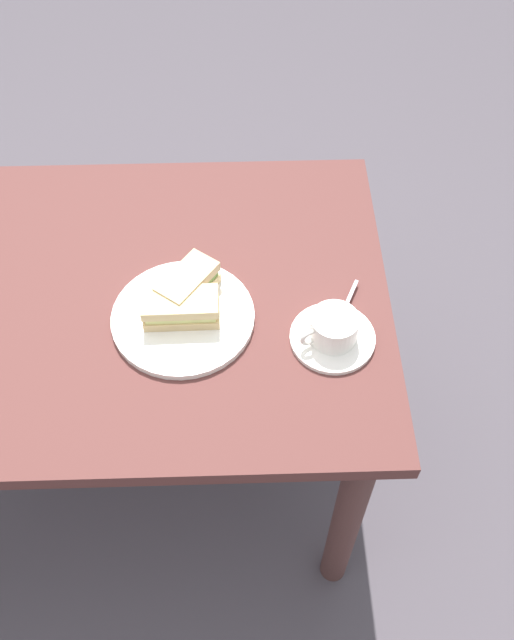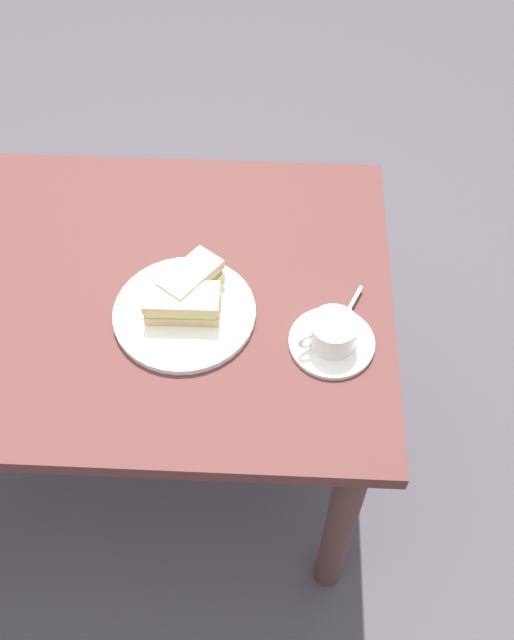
{
  "view_description": "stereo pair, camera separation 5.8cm",
  "coord_description": "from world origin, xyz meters",
  "px_view_note": "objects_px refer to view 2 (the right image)",
  "views": [
    {
      "loc": [
        0.29,
        -0.86,
        1.86
      ],
      "look_at": [
        0.32,
        -0.09,
        0.81
      ],
      "focal_mm": 38.86,
      "sensor_mm": 36.0,
      "label": 1
    },
    {
      "loc": [
        0.35,
        -0.86,
        1.86
      ],
      "look_at": [
        0.32,
        -0.09,
        0.81
      ],
      "focal_mm": 38.86,
      "sensor_mm": 36.0,
      "label": 2
    }
  ],
  "objects_px": {
    "dining_table": "(113,324)",
    "coffee_cup": "(333,332)",
    "sandwich_front": "(182,303)",
    "sandwich_plate": "(185,313)",
    "sandwich_back": "(191,281)",
    "spoon": "(349,310)",
    "coffee_saucer": "(332,342)"
  },
  "relations": [
    {
      "from": "sandwich_plate",
      "to": "sandwich_back",
      "type": "xyz_separation_m",
      "value": [
        0.01,
        0.05,
        0.04
      ]
    },
    {
      "from": "sandwich_front",
      "to": "spoon",
      "type": "relative_size",
      "value": 1.53
    },
    {
      "from": "sandwich_back",
      "to": "spoon",
      "type": "relative_size",
      "value": 1.48
    },
    {
      "from": "sandwich_plate",
      "to": "coffee_saucer",
      "type": "height_order",
      "value": "sandwich_plate"
    },
    {
      "from": "sandwich_front",
      "to": "coffee_saucer",
      "type": "height_order",
      "value": "sandwich_front"
    },
    {
      "from": "sandwich_back",
      "to": "coffee_saucer",
      "type": "bearing_deg",
      "value": -21.3
    },
    {
      "from": "coffee_cup",
      "to": "spoon",
      "type": "xyz_separation_m",
      "value": [
        0.03,
        0.07,
        -0.03
      ]
    },
    {
      "from": "dining_table",
      "to": "spoon",
      "type": "xyz_separation_m",
      "value": [
        0.49,
        -0.05,
        0.14
      ]
    },
    {
      "from": "dining_table",
      "to": "sandwich_front",
      "type": "distance_m",
      "value": 0.25
    },
    {
      "from": "sandwich_front",
      "to": "sandwich_back",
      "type": "xyz_separation_m",
      "value": [
        0.01,
        0.05,
        0.0
      ]
    },
    {
      "from": "sandwich_front",
      "to": "coffee_cup",
      "type": "distance_m",
      "value": 0.29
    },
    {
      "from": "sandwich_plate",
      "to": "spoon",
      "type": "distance_m",
      "value": 0.32
    },
    {
      "from": "dining_table",
      "to": "coffee_cup",
      "type": "bearing_deg",
      "value": -14.76
    },
    {
      "from": "dining_table",
      "to": "sandwich_front",
      "type": "height_order",
      "value": "sandwich_front"
    },
    {
      "from": "coffee_cup",
      "to": "sandwich_front",
      "type": "bearing_deg",
      "value": 169.26
    },
    {
      "from": "sandwich_plate",
      "to": "coffee_saucer",
      "type": "relative_size",
      "value": 1.71
    },
    {
      "from": "sandwich_plate",
      "to": "coffee_cup",
      "type": "relative_size",
      "value": 2.48
    },
    {
      "from": "sandwich_back",
      "to": "coffee_cup",
      "type": "height_order",
      "value": "sandwich_back"
    },
    {
      "from": "coffee_cup",
      "to": "sandwich_back",
      "type": "bearing_deg",
      "value": 158.5
    },
    {
      "from": "sandwich_plate",
      "to": "spoon",
      "type": "xyz_separation_m",
      "value": [
        0.32,
        0.02,
        0.01
      ]
    },
    {
      "from": "sandwich_plate",
      "to": "spoon",
      "type": "relative_size",
      "value": 2.93
    },
    {
      "from": "dining_table",
      "to": "sandwich_front",
      "type": "relative_size",
      "value": 8.08
    },
    {
      "from": "dining_table",
      "to": "sandwich_plate",
      "type": "bearing_deg",
      "value": -20.35
    },
    {
      "from": "dining_table",
      "to": "sandwich_back",
      "type": "relative_size",
      "value": 8.35
    },
    {
      "from": "sandwich_front",
      "to": "coffee_cup",
      "type": "relative_size",
      "value": 1.29
    },
    {
      "from": "sandwich_front",
      "to": "sandwich_plate",
      "type": "bearing_deg",
      "value": 61.26
    },
    {
      "from": "sandwich_front",
      "to": "coffee_cup",
      "type": "xyz_separation_m",
      "value": [
        0.28,
        -0.05,
        -0.0
      ]
    },
    {
      "from": "sandwich_plate",
      "to": "coffee_saucer",
      "type": "bearing_deg",
      "value": -10.98
    },
    {
      "from": "coffee_saucer",
      "to": "spoon",
      "type": "xyz_separation_m",
      "value": [
        0.03,
        0.07,
        0.01
      ]
    },
    {
      "from": "sandwich_front",
      "to": "sandwich_back",
      "type": "height_order",
      "value": "sandwich_back"
    },
    {
      "from": "dining_table",
      "to": "sandwich_back",
      "type": "height_order",
      "value": "sandwich_back"
    },
    {
      "from": "sandwich_plate",
      "to": "spoon",
      "type": "height_order",
      "value": "spoon"
    }
  ]
}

